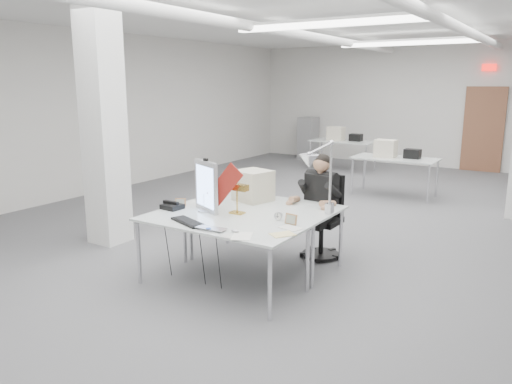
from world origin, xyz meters
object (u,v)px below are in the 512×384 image
Objects in this scene: desk_main at (221,222)px; bankers_lamp at (237,197)px; laptop at (208,230)px; seated_person at (321,189)px; architect_lamp at (321,178)px; office_chair at (322,218)px; monitor at (206,186)px; desk_phone at (172,207)px; beige_monitor at (253,186)px.

bankers_lamp reaches higher than desk_main.
laptop is 0.75m from bankers_lamp.
seated_person is 0.88× the size of architect_lamp.
office_chair is 1.60m from monitor.
desk_main is 3.11× the size of monitor.
desk_phone is at bearing -122.52° from seated_person.
desk_main is 1.99× the size of architect_lamp.
beige_monitor is 1.15m from architect_lamp.
monitor is at bearing 23.45° from desk_phone.
beige_monitor is (-0.19, 0.63, 0.00)m from bankers_lamp.
desk_main is 4.49× the size of beige_monitor.
architect_lamp reaches higher than beige_monitor.
seated_person is at bearing 47.05° from beige_monitor.
office_chair is 2.59× the size of beige_monitor.
desk_main is at bearing -4.07° from desk_phone.
beige_monitor is at bearing -133.01° from office_chair.
beige_monitor is 0.44× the size of architect_lamp.
desk_phone is 0.24× the size of architect_lamp.
bankers_lamp is (-0.53, -1.13, 0.42)m from office_chair.
monitor is 2.63× the size of desk_phone.
bankers_lamp is 1.68× the size of desk_phone.
desk_phone is (-1.28, -1.36, 0.26)m from office_chair.
architect_lamp is at bearing -53.61° from seated_person.
office_chair is 1.13m from architect_lamp.
seated_person reaches higher than bankers_lamp.
monitor is 1.82× the size of laptop.
office_chair is 0.38m from seated_person.
beige_monitor is (-0.22, 0.98, 0.20)m from desk_main.
architect_lamp is (0.85, 0.65, 0.46)m from desk_main.
beige_monitor is at bearing -135.80° from seated_person.
architect_lamp is (1.07, -0.33, 0.26)m from beige_monitor.
office_chair is 3.28× the size of laptop.
desk_main is 0.80m from desk_phone.
desk_main is 1.17m from architect_lamp.
architect_lamp is at bearing 51.37° from laptop.
laptop reaches higher than desk_main.
beige_monitor is at bearing 61.12° from desk_phone.
office_chair is 1.80× the size of monitor.
desk_main is 0.55m from monitor.
beige_monitor is at bearing 102.43° from desk_main.
desk_main is at bearing -97.20° from seated_person.
office_chair is at bearing 128.57° from architect_lamp.
bankers_lamp reaches higher than desk_phone.
office_chair is 4.72× the size of desk_phone.
desk_main is 0.38m from laptop.
desk_phone is at bearing -136.48° from monitor.
laptop is 1.03m from desk_phone.
bankers_lamp is (-0.53, -1.08, 0.04)m from seated_person.
desk_main is at bearing -96.60° from office_chair.
office_chair reaches higher than laptop.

